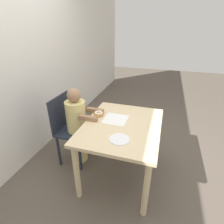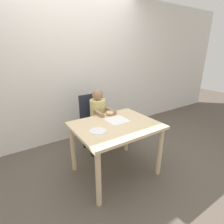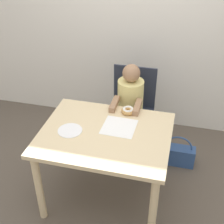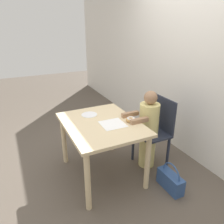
{
  "view_description": "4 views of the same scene",
  "coord_description": "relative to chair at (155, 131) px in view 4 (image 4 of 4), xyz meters",
  "views": [
    {
      "loc": [
        -1.59,
        -0.38,
        1.67
      ],
      "look_at": [
        0.02,
        0.12,
        0.83
      ],
      "focal_mm": 28.0,
      "sensor_mm": 36.0,
      "label": 1
    },
    {
      "loc": [
        -1.13,
        -1.62,
        1.59
      ],
      "look_at": [
        0.02,
        0.12,
        0.83
      ],
      "focal_mm": 28.0,
      "sensor_mm": 36.0,
      "label": 2
    },
    {
      "loc": [
        0.53,
        -1.88,
        2.19
      ],
      "look_at": [
        0.02,
        0.12,
        0.83
      ],
      "focal_mm": 50.0,
      "sensor_mm": 36.0,
      "label": 3
    },
    {
      "loc": [
        2.08,
        -0.88,
        1.78
      ],
      "look_at": [
        0.02,
        0.12,
        0.83
      ],
      "focal_mm": 35.0,
      "sensor_mm": 36.0,
      "label": 4
    }
  ],
  "objects": [
    {
      "name": "dining_table",
      "position": [
        -0.08,
        -0.71,
        0.12
      ],
      "size": [
        1.02,
        0.82,
        0.71
      ],
      "color": "beige",
      "rests_on": "ground_plane"
    },
    {
      "name": "napkin",
      "position": [
        0.01,
        -0.61,
        0.22
      ],
      "size": [
        0.27,
        0.27,
        0.0
      ],
      "color": "white",
      "rests_on": "dining_table"
    },
    {
      "name": "ground_plane",
      "position": [
        -0.08,
        -0.71,
        -0.48
      ],
      "size": [
        12.0,
        12.0,
        0.0
      ],
      "primitive_type": "plane",
      "color": "brown"
    },
    {
      "name": "wall_back",
      "position": [
        -0.08,
        0.58,
        0.77
      ],
      "size": [
        8.0,
        0.05,
        2.5
      ],
      "color": "silver",
      "rests_on": "ground_plane"
    },
    {
      "name": "child_figure",
      "position": [
        0.0,
        -0.11,
        0.03
      ],
      "size": [
        0.26,
        0.44,
        1.03
      ],
      "color": "#E0D17F",
      "rests_on": "ground_plane"
    },
    {
      "name": "plate",
      "position": [
        -0.36,
        -0.75,
        0.23
      ],
      "size": [
        0.19,
        0.19,
        0.01
      ],
      "color": "white",
      "rests_on": "dining_table"
    },
    {
      "name": "chair",
      "position": [
        0.0,
        0.0,
        0.0
      ],
      "size": [
        0.42,
        0.37,
        0.91
      ],
      "color": "#232838",
      "rests_on": "ground_plane"
    },
    {
      "name": "handbag",
      "position": [
        0.5,
        -0.12,
        -0.37
      ],
      "size": [
        0.34,
        0.13,
        0.33
      ],
      "color": "#2D4C84",
      "rests_on": "ground_plane"
    },
    {
      "name": "donut",
      "position": [
        0.03,
        -0.39,
        0.25
      ],
      "size": [
        0.12,
        0.12,
        0.05
      ],
      "color": "tan",
      "rests_on": "dining_table"
    }
  ]
}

